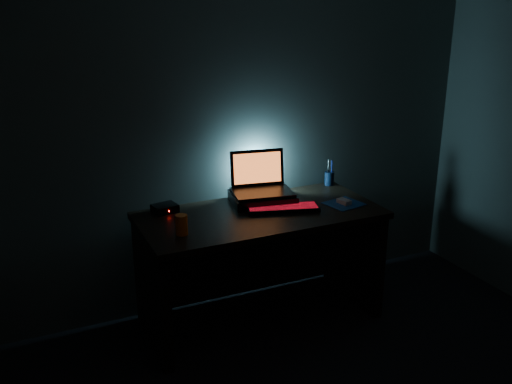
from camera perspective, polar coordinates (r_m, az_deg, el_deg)
room at (r=2.10m, az=19.58°, el=-3.46°), size 3.50×4.00×2.50m
desk at (r=3.68m, az=0.09°, el=-5.55°), size 1.50×0.70×0.75m
riser at (r=3.70m, az=0.64°, el=-0.60°), size 0.44×0.36×0.06m
laptop at (r=3.72m, az=0.43°, el=0.97°), size 0.42×0.34×0.26m
keyboard at (r=3.57m, az=2.70°, el=-1.63°), size 0.47×0.26×0.03m
mousepad at (r=3.72m, az=8.78°, el=-1.17°), size 0.26×0.24×0.00m
mouse at (r=3.71m, az=8.79°, el=-0.94°), size 0.07×0.10×0.03m
pen_cup at (r=4.08m, az=7.34°, el=1.36°), size 0.08×0.08×0.10m
juice_glass at (r=3.21m, az=-7.45°, el=-3.27°), size 0.09×0.09×0.12m
router at (r=3.58m, az=-9.11°, el=-1.63°), size 0.16×0.14×0.05m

